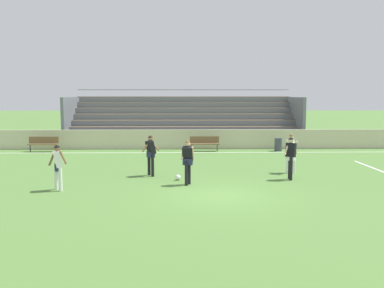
# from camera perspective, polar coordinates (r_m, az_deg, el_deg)

# --- Properties ---
(ground_plane) EXTENTS (160.00, 160.00, 0.00)m
(ground_plane) POSITION_cam_1_polar(r_m,az_deg,el_deg) (14.45, 3.79, -7.00)
(ground_plane) COLOR #517A38
(field_line_sideline) EXTENTS (44.00, 0.12, 0.01)m
(field_line_sideline) POSITION_cam_1_polar(r_m,az_deg,el_deg) (25.03, 1.63, -1.16)
(field_line_sideline) COLOR white
(field_line_sideline) RESTS_ON ground
(field_line_penalty_mark) EXTENTS (0.12, 4.40, 0.01)m
(field_line_penalty_mark) POSITION_cam_1_polar(r_m,az_deg,el_deg) (21.41, 23.54, -3.05)
(field_line_penalty_mark) COLOR white
(field_line_penalty_mark) RESTS_ON ground
(sideline_wall) EXTENTS (48.00, 0.16, 1.23)m
(sideline_wall) POSITION_cam_1_polar(r_m,az_deg,el_deg) (26.70, 1.44, 0.66)
(sideline_wall) COLOR beige
(sideline_wall) RESTS_ON ground
(bleacher_stand) EXTENTS (16.09, 4.82, 3.86)m
(bleacher_stand) POSITION_cam_1_polar(r_m,az_deg,el_deg) (29.78, -1.10, 3.39)
(bleacher_stand) COLOR #897051
(bleacher_stand) RESTS_ON ground
(bench_near_wall_gap) EXTENTS (1.80, 0.40, 0.90)m
(bench_near_wall_gap) POSITION_cam_1_polar(r_m,az_deg,el_deg) (25.61, 1.71, 0.24)
(bench_near_wall_gap) COLOR brown
(bench_near_wall_gap) RESTS_ON ground
(bench_centre_sideline) EXTENTS (1.80, 0.40, 0.90)m
(bench_centre_sideline) POSITION_cam_1_polar(r_m,az_deg,el_deg) (26.95, -19.59, 0.18)
(bench_centre_sideline) COLOR brown
(bench_centre_sideline) RESTS_ON ground
(trash_bin) EXTENTS (0.45, 0.45, 0.80)m
(trash_bin) POSITION_cam_1_polar(r_m,az_deg,el_deg) (26.22, 11.67, -0.07)
(trash_bin) COLOR #3D424C
(trash_bin) RESTS_ON ground
(player_dark_deep_cover) EXTENTS (0.51, 0.42, 1.70)m
(player_dark_deep_cover) POSITION_cam_1_polar(r_m,az_deg,el_deg) (15.89, -0.58, -1.99)
(player_dark_deep_cover) COLOR black
(player_dark_deep_cover) RESTS_ON ground
(player_dark_trailing_run) EXTENTS (0.75, 0.51, 1.72)m
(player_dark_trailing_run) POSITION_cam_1_polar(r_m,az_deg,el_deg) (17.76, -5.65, -1.06)
(player_dark_trailing_run) COLOR black
(player_dark_trailing_run) RESTS_ON ground
(player_dark_overlapping) EXTENTS (0.65, 0.46, 1.73)m
(player_dark_overlapping) POSITION_cam_1_polar(r_m,az_deg,el_deg) (17.34, 13.30, -1.39)
(player_dark_overlapping) COLOR black
(player_dark_overlapping) RESTS_ON ground
(player_white_on_ball) EXTENTS (0.59, 0.47, 1.65)m
(player_white_on_ball) POSITION_cam_1_polar(r_m,az_deg,el_deg) (15.73, -17.82, -2.55)
(player_white_on_ball) COLOR white
(player_white_on_ball) RESTS_ON ground
(player_white_dropping_back) EXTENTS (0.50, 0.70, 1.71)m
(player_white_dropping_back) POSITION_cam_1_polar(r_m,az_deg,el_deg) (18.85, 13.35, -0.79)
(player_white_dropping_back) COLOR white
(player_white_dropping_back) RESTS_ON ground
(soccer_ball) EXTENTS (0.22, 0.22, 0.22)m
(soccer_ball) POSITION_cam_1_polar(r_m,az_deg,el_deg) (16.94, -1.92, -4.57)
(soccer_ball) COLOR white
(soccer_ball) RESTS_ON ground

